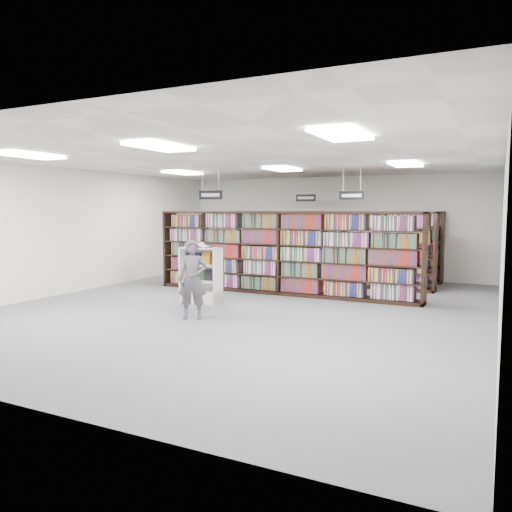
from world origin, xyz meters
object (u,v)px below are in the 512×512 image
at_px(bookshelf_row_near, 282,253).
at_px(endcap_display, 202,283).
at_px(shopper, 193,280).
at_px(open_book, 200,246).

bearing_deg(bookshelf_row_near, endcap_display, -122.80).
distance_m(endcap_display, shopper, 1.80).
distance_m(bookshelf_row_near, open_book, 2.31).
bearing_deg(endcap_display, open_book, -94.54).
height_order(bookshelf_row_near, open_book, bookshelf_row_near).
xyz_separation_m(endcap_display, open_book, (0.00, -0.05, 0.87)).
relative_size(bookshelf_row_near, shopper, 4.46).
xyz_separation_m(bookshelf_row_near, open_book, (-1.22, -1.94, 0.27)).
relative_size(open_book, shopper, 0.40).
height_order(bookshelf_row_near, shopper, bookshelf_row_near).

